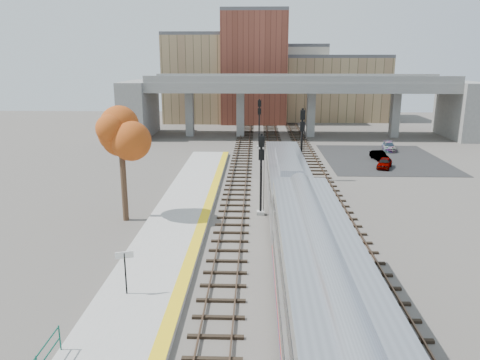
% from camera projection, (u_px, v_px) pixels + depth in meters
% --- Properties ---
extents(ground, '(160.00, 160.00, 0.00)m').
position_uv_depth(ground, '(278.00, 246.00, 30.48)').
color(ground, '#47423D').
rests_on(ground, ground).
extents(platform, '(4.50, 60.00, 0.35)m').
position_uv_depth(platform, '(168.00, 243.00, 30.68)').
color(platform, '#9E9E99').
rests_on(platform, ground).
extents(yellow_strip, '(0.70, 60.00, 0.01)m').
position_uv_depth(yellow_strip, '(196.00, 240.00, 30.57)').
color(yellow_strip, yellow).
rests_on(yellow_strip, platform).
extents(tracks, '(10.70, 95.00, 0.25)m').
position_uv_depth(tracks, '(282.00, 192.00, 42.52)').
color(tracks, black).
rests_on(tracks, ground).
extents(overpass, '(54.00, 12.00, 9.50)m').
position_uv_depth(overpass, '(298.00, 99.00, 72.38)').
color(overpass, slate).
rests_on(overpass, ground).
extents(buildings_far, '(43.00, 21.00, 20.60)m').
position_uv_depth(buildings_far, '(271.00, 79.00, 92.85)').
color(buildings_far, '#9F865C').
rests_on(buildings_far, ground).
extents(parking_lot, '(14.00, 18.00, 0.04)m').
position_uv_depth(parking_lot, '(383.00, 159.00, 57.08)').
color(parking_lot, black).
rests_on(parking_lot, ground).
extents(locomotive, '(3.02, 19.05, 4.10)m').
position_uv_depth(locomotive, '(287.00, 182.00, 37.40)').
color(locomotive, '#A8AAB2').
rests_on(locomotive, ground).
extents(coach, '(3.03, 25.00, 5.00)m').
position_uv_depth(coach, '(330.00, 343.00, 15.41)').
color(coach, '#A8AAB2').
rests_on(coach, ground).
extents(signal_mast_near, '(0.60, 0.64, 6.41)m').
position_uv_depth(signal_mast_near, '(261.00, 177.00, 35.86)').
color(signal_mast_near, '#9E9E99').
rests_on(signal_mast_near, ground).
extents(signal_mast_mid, '(0.60, 0.64, 7.22)m').
position_uv_depth(signal_mast_mid, '(302.00, 145.00, 46.13)').
color(signal_mast_mid, '#9E9E99').
rests_on(signal_mast_mid, ground).
extents(signal_mast_far, '(0.60, 0.64, 6.64)m').
position_uv_depth(signal_mast_far, '(259.00, 125.00, 63.28)').
color(signal_mast_far, '#9E9E99').
rests_on(signal_mast_far, ground).
extents(station_sign, '(0.87, 0.32, 2.27)m').
position_uv_depth(station_sign, '(125.00, 264.00, 23.25)').
color(station_sign, black).
rests_on(station_sign, platform).
extents(tree, '(3.60, 3.60, 8.78)m').
position_uv_depth(tree, '(121.00, 135.00, 33.85)').
color(tree, '#382619').
rests_on(tree, ground).
extents(car_a, '(2.56, 3.68, 1.16)m').
position_uv_depth(car_a, '(385.00, 163.00, 52.04)').
color(car_a, '#99999E').
rests_on(car_a, parking_lot).
extents(car_b, '(1.68, 3.47, 1.10)m').
position_uv_depth(car_b, '(379.00, 155.00, 56.21)').
color(car_b, '#99999E').
rests_on(car_b, parking_lot).
extents(car_c, '(2.19, 4.10, 1.13)m').
position_uv_depth(car_c, '(389.00, 146.00, 61.96)').
color(car_c, '#99999E').
rests_on(car_c, parking_lot).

